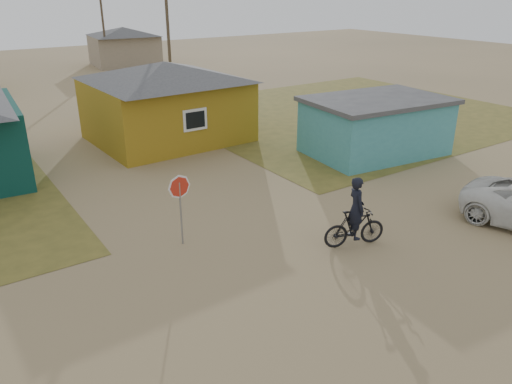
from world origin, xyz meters
TOP-DOWN VIEW (x-y plane):
  - ground at (0.00, 0.00)m, footprint 120.00×120.00m
  - grass_ne at (14.00, 13.00)m, footprint 20.00×18.00m
  - house_yellow at (2.50, 14.00)m, footprint 7.72×6.76m
  - shed_turquoise at (9.50, 6.50)m, footprint 6.71×4.93m
  - house_beige_east at (10.00, 40.00)m, footprint 6.95×6.05m
  - utility_pole_near at (6.50, 22.00)m, footprint 1.40×0.20m
  - utility_pole_far at (7.50, 38.00)m, footprint 1.40×0.20m
  - stop_sign at (-1.96, 3.44)m, footprint 0.71×0.27m
  - cyclist at (2.29, 0.45)m, footprint 2.02×1.13m

SIDE VIEW (x-z plane):
  - ground at x=0.00m, z-range 0.00..0.00m
  - grass_ne at x=14.00m, z-range 0.00..0.01m
  - cyclist at x=2.29m, z-range -0.30..1.90m
  - shed_turquoise at x=9.50m, z-range 0.01..2.61m
  - stop_sign at x=-1.96m, z-range 0.54..2.78m
  - house_beige_east at x=10.00m, z-range 0.06..3.66m
  - house_yellow at x=2.50m, z-range 0.05..3.95m
  - utility_pole_near at x=6.50m, z-range 0.14..8.14m
  - utility_pole_far at x=7.50m, z-range 0.14..8.14m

